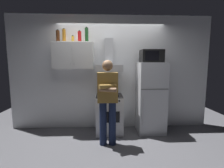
{
  "coord_description": "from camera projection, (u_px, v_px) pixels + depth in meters",
  "views": [
    {
      "loc": [
        -0.16,
        -3.38,
        1.58
      ],
      "look_at": [
        0.0,
        0.0,
        1.15
      ],
      "focal_mm": 26.17,
      "sensor_mm": 36.0,
      "label": 1
    }
  ],
  "objects": [
    {
      "name": "stove_oven",
      "position": [
        109.0,
        114.0,
        3.75
      ],
      "size": [
        0.6,
        0.62,
        0.87
      ],
      "color": "white",
      "rests_on": "ground_plane"
    },
    {
      "name": "bottle_rum_dark",
      "position": [
        58.0,
        36.0,
        3.61
      ],
      "size": [
        0.08,
        0.08,
        0.27
      ],
      "color": "#47230F",
      "rests_on": "upper_cabinet"
    },
    {
      "name": "back_wall_tiled",
      "position": [
        111.0,
        73.0,
        3.98
      ],
      "size": [
        4.8,
        0.1,
        2.7
      ],
      "primitive_type": "cube",
      "color": "white",
      "rests_on": "ground_plane"
    },
    {
      "name": "ground_plane",
      "position": [
        112.0,
        136.0,
        3.56
      ],
      "size": [
        7.0,
        7.0,
        0.0
      ],
      "primitive_type": "plane",
      "color": "#4C4C51"
    },
    {
      "name": "bottle_soda_red",
      "position": [
        80.0,
        37.0,
        3.59
      ],
      "size": [
        0.08,
        0.08,
        0.24
      ],
      "color": "red",
      "rests_on": "upper_cabinet"
    },
    {
      "name": "bottle_liquor_amber",
      "position": [
        64.0,
        36.0,
        3.59
      ],
      "size": [
        0.07,
        0.07,
        0.29
      ],
      "color": "#B7721E",
      "rests_on": "upper_cabinet"
    },
    {
      "name": "refrigerator",
      "position": [
        151.0,
        98.0,
        3.75
      ],
      "size": [
        0.6,
        0.62,
        1.6
      ],
      "color": "silver",
      "rests_on": "ground_plane"
    },
    {
      "name": "range_hood",
      "position": [
        109.0,
        63.0,
        3.73
      ],
      "size": [
        0.6,
        0.44,
        0.75
      ],
      "color": "#B7BABF"
    },
    {
      "name": "upper_cabinet",
      "position": [
        74.0,
        56.0,
        3.67
      ],
      "size": [
        0.9,
        0.37,
        0.6
      ],
      "color": "silver"
    },
    {
      "name": "microwave",
      "position": [
        152.0,
        56.0,
        3.65
      ],
      "size": [
        0.48,
        0.37,
        0.28
      ],
      "color": "black",
      "rests_on": "refrigerator"
    },
    {
      "name": "person_standing",
      "position": [
        108.0,
        99.0,
        3.09
      ],
      "size": [
        0.38,
        0.33,
        1.64
      ],
      "color": "#192342",
      "rests_on": "ground_plane"
    },
    {
      "name": "bottle_wine_green",
      "position": [
        87.0,
        35.0,
        3.6
      ],
      "size": [
        0.08,
        0.08,
        0.32
      ],
      "color": "#19471E",
      "rests_on": "upper_cabinet"
    },
    {
      "name": "bottle_spice_jar",
      "position": [
        73.0,
        39.0,
        3.63
      ],
      "size": [
        0.06,
        0.06,
        0.15
      ],
      "color": "gold",
      "rests_on": "upper_cabinet"
    }
  ]
}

